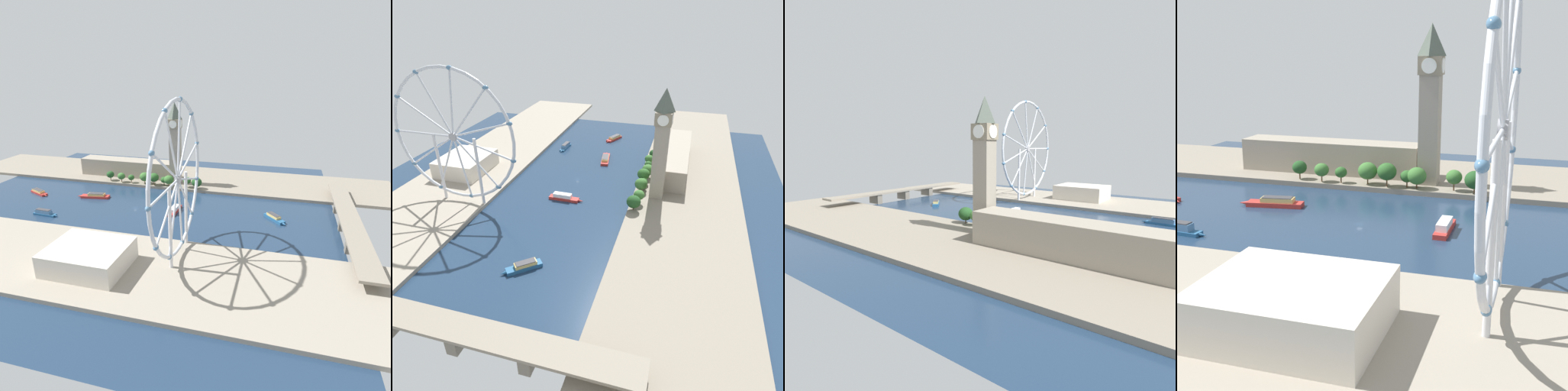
# 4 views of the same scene
# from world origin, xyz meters

# --- Properties ---
(ground_plane) EXTENTS (374.98, 374.98, 0.00)m
(ground_plane) POSITION_xyz_m (0.00, 0.00, 0.00)
(ground_plane) COLOR #1E334C
(riverbank_left) EXTENTS (90.00, 520.00, 3.00)m
(riverbank_left) POSITION_xyz_m (-102.49, 0.00, 1.50)
(riverbank_left) COLOR gray
(riverbank_left) RESTS_ON ground_plane
(riverbank_right) EXTENTS (90.00, 520.00, 3.00)m
(riverbank_right) POSITION_xyz_m (102.49, 0.00, 1.50)
(riverbank_right) COLOR gray
(riverbank_right) RESTS_ON ground_plane
(clock_tower) EXTENTS (14.01, 14.01, 91.35)m
(clock_tower) POSITION_xyz_m (-76.73, 17.36, 50.46)
(clock_tower) COLOR gray
(clock_tower) RESTS_ON riverbank_left
(parliament_block) EXTENTS (22.00, 116.54, 20.08)m
(parliament_block) POSITION_xyz_m (-89.19, -48.91, 13.04)
(parliament_block) COLOR gray
(parliament_block) RESTS_ON riverbank_left
(tree_row_embankment) EXTENTS (14.26, 116.82, 13.90)m
(tree_row_embankment) POSITION_xyz_m (-63.13, -0.17, 10.67)
(tree_row_embankment) COLOR #513823
(tree_row_embankment) RESTS_ON riverbank_left
(ferris_wheel) EXTENTS (106.37, 3.20, 108.95)m
(ferris_wheel) POSITION_xyz_m (77.16, 70.06, 58.73)
(ferris_wheel) COLOR silver
(ferris_wheel) RESTS_ON riverbank_right
(riverside_hall) EXTENTS (42.62, 51.69, 15.51)m
(riverside_hall) POSITION_xyz_m (108.86, 16.94, 10.75)
(riverside_hall) COLOR beige
(riverside_hall) RESTS_ON riverbank_right
(river_bridge) EXTENTS (186.98, 16.94, 11.85)m
(river_bridge) POSITION_xyz_m (-0.00, 194.19, 9.08)
(river_bridge) COLOR gray
(river_bridge) RESTS_ON ground_plane
(tour_boat_0) EXTENTS (30.51, 6.29, 5.69)m
(tour_boat_0) POSITION_xyz_m (-0.99, 40.94, 2.32)
(tour_boat_0) COLOR #B22D28
(tour_boat_0) RESTS_ON ground_plane
(tour_boat_1) EXTENTS (12.02, 35.23, 5.18)m
(tour_boat_1) POSITION_xyz_m (-15.01, -52.27, 2.09)
(tour_boat_1) COLOR #B22D28
(tour_boat_1) RESTS_ON ground_plane
(tour_boat_2) EXTENTS (23.24, 21.33, 5.27)m
(tour_boat_2) POSITION_xyz_m (-6.27, 133.62, 2.14)
(tour_boat_2) COLOR #235684
(tour_boat_2) RESTS_ON ground_plane
(tour_boat_3) EXTENTS (15.69, 27.66, 4.72)m
(tour_boat_3) POSITION_xyz_m (-10.04, -117.90, 2.01)
(tour_boat_3) COLOR #B22D28
(tour_boat_3) RESTS_ON ground_plane
(tour_boat_4) EXTENTS (6.77, 26.49, 5.68)m
(tour_boat_4) POSITION_xyz_m (37.81, -73.95, 2.43)
(tour_boat_4) COLOR #235684
(tour_boat_4) RESTS_ON ground_plane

